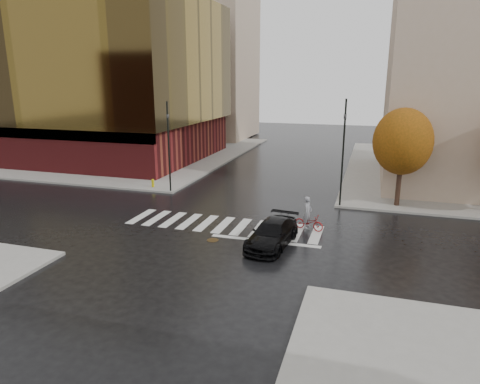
% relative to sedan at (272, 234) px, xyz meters
% --- Properties ---
extents(ground, '(120.00, 120.00, 0.00)m').
position_rel_sedan_xyz_m(ground, '(-3.51, 1.80, -0.66)').
color(ground, black).
rests_on(ground, ground).
extents(sidewalk_nw, '(30.00, 30.00, 0.15)m').
position_rel_sedan_xyz_m(sidewalk_nw, '(-24.51, 22.80, -0.58)').
color(sidewalk_nw, gray).
rests_on(sidewalk_nw, ground).
extents(crosswalk, '(12.00, 3.00, 0.01)m').
position_rel_sedan_xyz_m(crosswalk, '(-3.51, 2.30, -0.65)').
color(crosswalk, silver).
rests_on(crosswalk, ground).
extents(office_glass, '(27.00, 19.00, 16.00)m').
position_rel_sedan_xyz_m(office_glass, '(-25.51, 19.79, 7.62)').
color(office_glass, maroon).
rests_on(office_glass, sidewalk_nw).
extents(building_nw_far, '(14.00, 12.00, 20.00)m').
position_rel_sedan_xyz_m(building_nw_far, '(-19.51, 38.80, 9.49)').
color(building_nw_far, tan).
rests_on(building_nw_far, sidewalk_nw).
extents(tree_ne_a, '(3.80, 3.80, 6.50)m').
position_rel_sedan_xyz_m(tree_ne_a, '(6.49, 9.20, 3.80)').
color(tree_ne_a, black).
rests_on(tree_ne_a, sidewalk_ne).
extents(sedan, '(2.33, 4.72, 1.32)m').
position_rel_sedan_xyz_m(sedan, '(0.00, 0.00, 0.00)').
color(sedan, black).
rests_on(sedan, ground).
extents(cyclist, '(1.83, 1.06, 1.97)m').
position_rel_sedan_xyz_m(cyclist, '(1.43, 2.98, 0.01)').
color(cyclist, '#9A0E0E').
rests_on(cyclist, ground).
extents(traffic_light_nw, '(0.20, 0.19, 6.69)m').
position_rel_sedan_xyz_m(traffic_light_nw, '(-9.81, 8.10, 3.24)').
color(traffic_light_nw, black).
rests_on(traffic_light_nw, sidewalk_nw).
extents(traffic_light_ne, '(0.21, 0.22, 7.05)m').
position_rel_sedan_xyz_m(traffic_light_ne, '(2.81, 8.10, 3.48)').
color(traffic_light_ne, black).
rests_on(traffic_light_ne, sidewalk_ne).
extents(fire_hydrant, '(0.23, 0.23, 0.64)m').
position_rel_sedan_xyz_m(fire_hydrant, '(-11.67, 8.79, -0.16)').
color(fire_hydrant, '#B9AB0A').
rests_on(fire_hydrant, sidewalk_nw).
extents(manhole, '(0.84, 0.84, 0.01)m').
position_rel_sedan_xyz_m(manhole, '(-3.23, -0.20, -0.65)').
color(manhole, '#49351A').
rests_on(manhole, ground).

